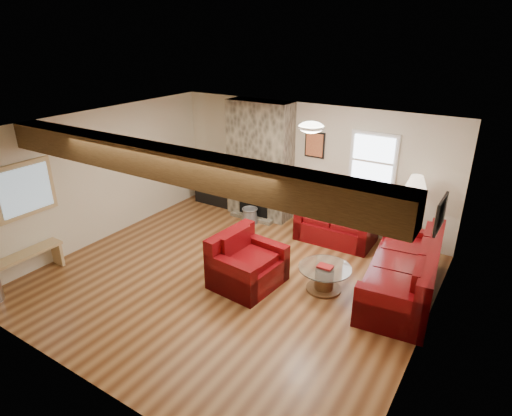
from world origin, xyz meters
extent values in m
plane|color=brown|center=(0.00, 0.00, 0.00)|extent=(8.00, 8.00, 0.00)
plane|color=silver|center=(0.00, 0.00, 2.50)|extent=(8.00, 8.00, 0.00)
plane|color=beige|center=(0.00, 2.75, 1.25)|extent=(8.00, 0.00, 8.00)
plane|color=beige|center=(0.00, -2.75, 1.25)|extent=(8.00, 0.00, 8.00)
plane|color=beige|center=(-3.00, 0.00, 1.25)|extent=(0.00, 7.50, 7.50)
plane|color=beige|center=(3.00, 0.00, 1.25)|extent=(0.00, 7.50, 7.50)
cube|color=#362410|center=(0.00, -1.25, 2.31)|extent=(6.00, 0.36, 0.38)
cube|color=#3A352D|center=(-1.00, 2.50, 1.25)|extent=(1.40, 0.50, 2.50)
cube|color=black|center=(-1.00, 2.25, 0.45)|extent=(0.70, 0.06, 0.90)
cube|color=#3A352D|center=(-1.00, 2.20, 0.04)|extent=(1.00, 0.25, 0.08)
cylinder|color=#482917|center=(1.44, 0.51, 0.02)|extent=(0.55, 0.55, 0.04)
cylinder|color=#482917|center=(1.44, 0.51, 0.18)|extent=(0.29, 0.29, 0.37)
cylinder|color=silver|center=(1.44, 0.51, 0.40)|extent=(0.83, 0.83, 0.02)
cube|color=maroon|center=(1.44, 0.51, 0.42)|extent=(0.23, 0.17, 0.03)
cube|color=black|center=(-2.22, 2.53, 0.25)|extent=(0.99, 0.40, 0.49)
imported|color=black|center=(-2.22, 2.53, 0.72)|extent=(0.80, 0.10, 0.46)
cylinder|color=tan|center=(2.26, 2.29, 0.01)|extent=(0.28, 0.28, 0.03)
cylinder|color=tan|center=(2.26, 2.29, 0.70)|extent=(0.03, 0.03, 1.39)
cone|color=beige|center=(2.26, 2.29, 1.41)|extent=(0.40, 0.40, 0.28)
camera|label=1|loc=(3.62, -4.94, 3.84)|focal=30.00mm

